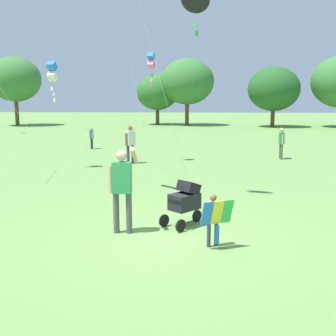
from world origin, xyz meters
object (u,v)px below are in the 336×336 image
person_couple_left (92,136)px  kite_adult_black (195,1)px  kite_orange_delta (151,61)px  kite_green_novelty (52,72)px  stroller (185,199)px  person_adult_flyer (122,183)px  child_with_butterfly_kite (214,215)px  person_red_shirt (281,141)px  person_kid_running (130,141)px

person_couple_left → kite_adult_black: bearing=-63.5°
kite_orange_delta → kite_adult_black: bearing=-75.0°
kite_green_novelty → stroller: bearing=-53.5°
person_adult_flyer → person_couple_left: size_ratio=1.59×
child_with_butterfly_kite → person_red_shirt: size_ratio=0.74×
person_adult_flyer → person_kid_running: size_ratio=1.15×
child_with_butterfly_kite → kite_orange_delta: bearing=101.6°
person_adult_flyer → stroller: 1.51m
kite_orange_delta → stroller: bearing=-80.2°
kite_adult_black → kite_green_novelty: (-5.34, 4.56, -1.56)m
child_with_butterfly_kite → person_red_shirt: 11.98m
child_with_butterfly_kite → person_red_shirt: person_red_shirt is taller
person_adult_flyer → stroller: (1.32, 0.57, -0.47)m
stroller → person_red_shirt: bearing=67.0°
stroller → person_couple_left: person_couple_left is taller
child_with_butterfly_kite → person_couple_left: bearing=111.5°
person_adult_flyer → kite_green_novelty: size_ratio=0.45×
person_adult_flyer → stroller: bearing=23.4°
kite_green_novelty → person_kid_running: kite_green_novelty is taller
person_red_shirt → person_couple_left: size_ratio=1.21×
kite_orange_delta → person_couple_left: (-3.62, 4.29, -3.59)m
kite_orange_delta → person_red_shirt: size_ratio=3.28×
kite_orange_delta → person_red_shirt: bearing=11.5°
kite_orange_delta → person_kid_running: 3.46m
stroller → kite_adult_black: 5.29m
kite_green_novelty → person_kid_running: 4.19m
person_red_shirt → kite_orange_delta: bearing=-168.5°
child_with_butterfly_kite → kite_adult_black: kite_adult_black is taller
stroller → person_adult_flyer: bearing=-156.6°
person_red_shirt → person_kid_running: person_kid_running is taller
kite_orange_delta → person_couple_left: size_ratio=3.97×
person_red_shirt → kite_green_novelty: bearing=-161.8°
person_adult_flyer → kite_orange_delta: (-0.22, 9.45, 3.20)m
person_adult_flyer → person_couple_left: bearing=105.6°
kite_adult_black → kite_orange_delta: size_ratio=1.22×
kite_adult_black → person_red_shirt: 9.75m
kite_adult_black → kite_green_novelty: 7.19m
stroller → person_kid_running: size_ratio=0.64×
kite_orange_delta → person_adult_flyer: bearing=-88.7°
stroller → person_couple_left: 14.14m
stroller → kite_orange_delta: bearing=99.8°
kite_orange_delta → person_couple_left: kite_orange_delta is taller
kite_orange_delta → person_kid_running: kite_orange_delta is taller
child_with_butterfly_kite → person_couple_left: size_ratio=0.89×
stroller → kite_orange_delta: (-1.54, 8.88, 3.67)m
kite_orange_delta → person_kid_running: size_ratio=2.87×
stroller → person_couple_left: (-5.16, 13.17, 0.08)m
person_couple_left → person_kid_running: size_ratio=0.72×
kite_orange_delta → person_kid_running: bearing=-155.0°
kite_adult_black → person_kid_running: size_ratio=3.51×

